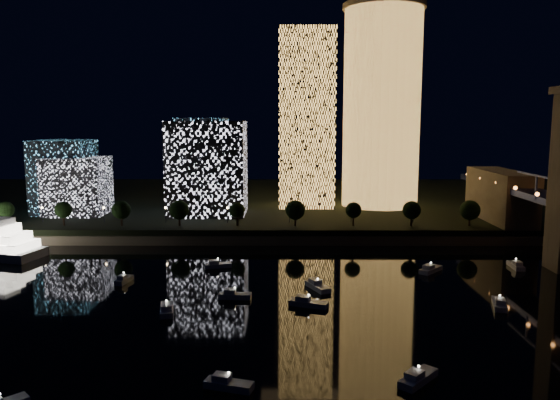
% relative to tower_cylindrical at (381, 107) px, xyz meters
% --- Properties ---
extents(ground, '(520.00, 520.00, 0.00)m').
position_rel_tower_cylindrical_xyz_m(ground, '(-27.14, -135.24, -46.74)').
color(ground, black).
rests_on(ground, ground).
extents(far_bank, '(420.00, 160.00, 5.00)m').
position_rel_tower_cylindrical_xyz_m(far_bank, '(-27.14, 24.76, -44.24)').
color(far_bank, black).
rests_on(far_bank, ground).
extents(seawall, '(420.00, 6.00, 3.00)m').
position_rel_tower_cylindrical_xyz_m(seawall, '(-27.14, -53.24, -45.24)').
color(seawall, '#6B5E4C').
rests_on(seawall, ground).
extents(tower_cylindrical, '(34.00, 34.00, 83.23)m').
position_rel_tower_cylindrical_xyz_m(tower_cylindrical, '(0.00, 0.00, 0.00)').
color(tower_cylindrical, '#E6A349').
rests_on(tower_cylindrical, far_bank).
extents(tower_rectangular, '(22.99, 22.99, 73.15)m').
position_rel_tower_cylindrical_xyz_m(tower_rectangular, '(-31.62, -0.18, -5.17)').
color(tower_rectangular, '#E6A349').
rests_on(tower_rectangular, far_bank).
extents(midrise_blocks, '(81.76, 30.59, 36.99)m').
position_rel_tower_cylindrical_xyz_m(midrise_blocks, '(-90.14, -19.78, -25.44)').
color(midrise_blocks, white).
rests_on(midrise_blocks, far_bank).
extents(motorboats, '(117.35, 84.23, 2.78)m').
position_rel_tower_cylindrical_xyz_m(motorboats, '(-28.22, -117.24, -45.93)').
color(motorboats, silver).
rests_on(motorboats, ground).
extents(esplanade_trees, '(166.38, 6.88, 8.94)m').
position_rel_tower_cylindrical_xyz_m(esplanade_trees, '(-52.96, -47.24, -36.27)').
color(esplanade_trees, black).
rests_on(esplanade_trees, far_bank).
extents(street_lamps, '(132.70, 0.70, 5.65)m').
position_rel_tower_cylindrical_xyz_m(street_lamps, '(-61.14, -41.24, -37.72)').
color(street_lamps, black).
rests_on(street_lamps, far_bank).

